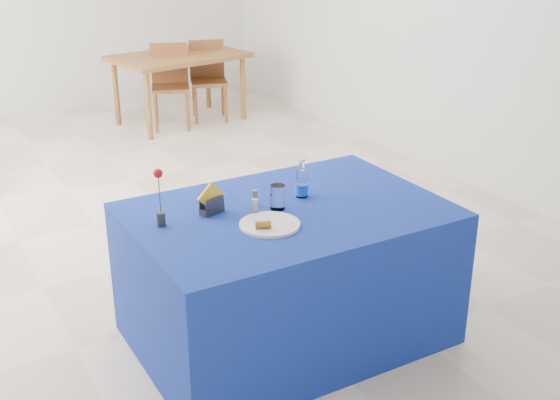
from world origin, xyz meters
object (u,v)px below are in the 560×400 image
object	(u,v)px
water_bottle	(302,184)
oak_table	(179,62)
blue_table	(287,274)
chair_bg_left	(170,79)
plate	(270,225)
chair_bg_right	(208,74)

from	to	relation	value
water_bottle	oak_table	xyz separation A→B (m)	(1.01, 4.18, -0.15)
blue_table	chair_bg_left	xyz separation A→B (m)	(1.02, 4.22, 0.13)
plate	water_bottle	distance (m)	0.43
blue_table	oak_table	xyz separation A→B (m)	(1.16, 4.29, 0.30)
water_bottle	chair_bg_right	xyz separation A→B (m)	(1.35, 4.19, -0.33)
oak_table	chair_bg_left	xyz separation A→B (m)	(-0.14, -0.08, -0.17)
plate	chair_bg_left	xyz separation A→B (m)	(1.20, 4.36, -0.26)
plate	chair_bg_left	world-z (taller)	chair_bg_left
blue_table	water_bottle	xyz separation A→B (m)	(0.15, 0.11, 0.45)
chair_bg_right	water_bottle	bearing A→B (deg)	-88.50
plate	blue_table	distance (m)	0.45
water_bottle	chair_bg_left	world-z (taller)	water_bottle
plate	chair_bg_left	distance (m)	4.53
blue_table	oak_table	world-z (taller)	blue_table
plate	oak_table	xyz separation A→B (m)	(1.34, 4.44, -0.09)
chair_bg_right	chair_bg_left	bearing A→B (deg)	-150.90
plate	chair_bg_right	distance (m)	4.76
plate	oak_table	size ratio (longest dim) A/B	0.20
blue_table	chair_bg_left	world-z (taller)	chair_bg_left
blue_table	chair_bg_left	size ratio (longest dim) A/B	1.81
oak_table	chair_bg_left	distance (m)	0.23
chair_bg_left	water_bottle	bearing A→B (deg)	-80.68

